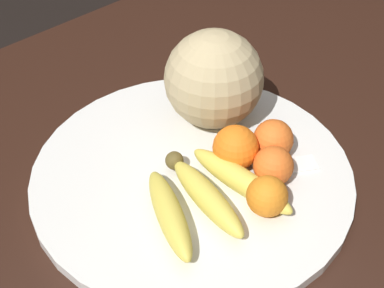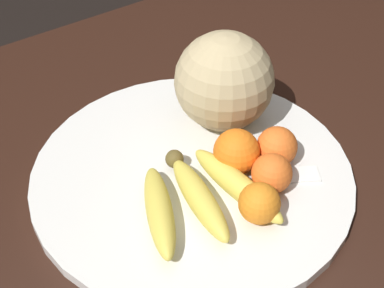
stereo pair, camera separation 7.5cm
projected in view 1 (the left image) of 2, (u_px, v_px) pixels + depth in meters
kitchen_table at (208, 186)px, 0.91m from camera, size 1.43×0.99×0.72m
fruit_bowl at (192, 173)px, 0.79m from camera, size 0.47×0.47×0.02m
melon at (214, 79)px, 0.82m from camera, size 0.15×0.15×0.15m
banana_bunch at (207, 195)px, 0.72m from camera, size 0.18×0.19×0.04m
orange_front_left at (273, 166)px, 0.75m from camera, size 0.06×0.06×0.06m
orange_front_right at (267, 196)px, 0.71m from camera, size 0.06×0.06×0.06m
orange_mid_center at (273, 139)px, 0.79m from camera, size 0.06×0.06×0.06m
orange_back_left at (236, 148)px, 0.77m from camera, size 0.07×0.07×0.07m
produce_tag at (289, 166)px, 0.79m from camera, size 0.09×0.07×0.00m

